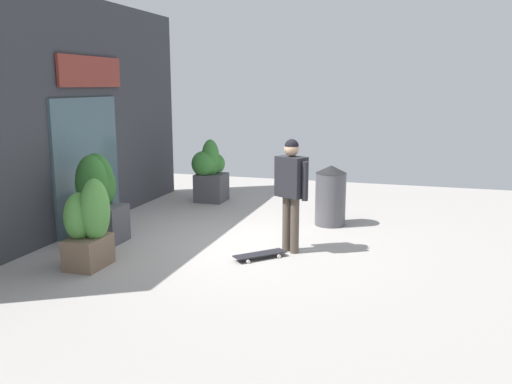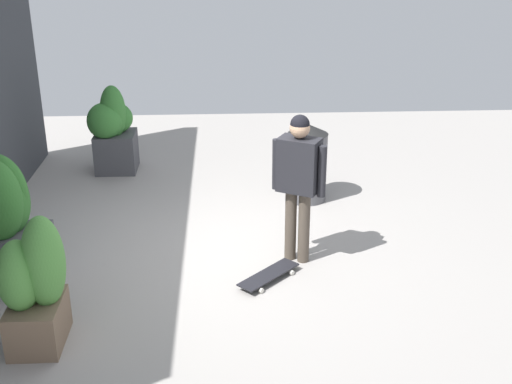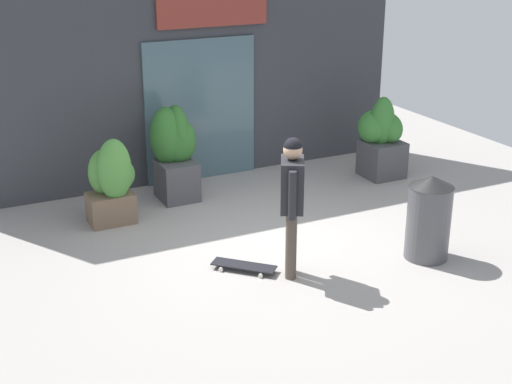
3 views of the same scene
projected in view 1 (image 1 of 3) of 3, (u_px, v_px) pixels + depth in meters
ground_plane at (244, 244)px, 8.57m from camera, size 12.00×12.00×0.00m
building_facade at (71, 117)px, 9.05m from camera, size 7.33×0.31×3.96m
skateboarder at (291, 183)px, 7.96m from camera, size 0.44×0.56×1.70m
skateboard at (260, 254)px, 7.83m from camera, size 0.71×0.71×0.08m
planter_box_left at (209, 171)px, 11.59m from camera, size 0.69×0.68×1.34m
planter_box_right at (87, 224)px, 7.40m from camera, size 0.71×0.60×1.24m
planter_box_mid at (98, 194)px, 8.57m from camera, size 0.68×0.75×1.42m
trash_bin at (331, 195)px, 9.62m from camera, size 0.55×0.55×1.08m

